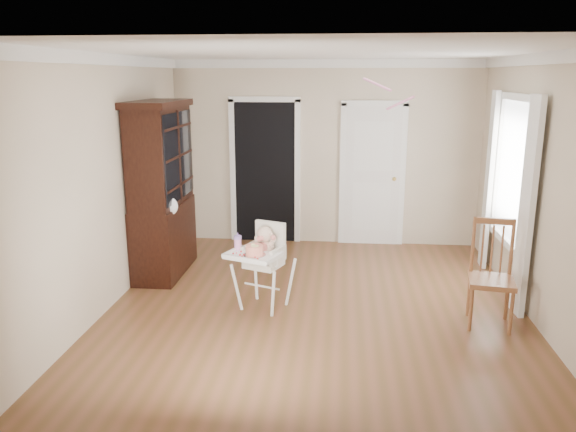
# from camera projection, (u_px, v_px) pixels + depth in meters

# --- Properties ---
(floor) EXTENTS (5.00, 5.00, 0.00)m
(floor) POSITION_uv_depth(u_px,v_px,m) (316.00, 306.00, 6.21)
(floor) COLOR brown
(floor) RESTS_ON ground
(ceiling) EXTENTS (5.00, 5.00, 0.00)m
(ceiling) POSITION_uv_depth(u_px,v_px,m) (319.00, 52.00, 5.55)
(ceiling) COLOR white
(ceiling) RESTS_ON wall_back
(wall_back) EXTENTS (4.50, 0.00, 4.50)m
(wall_back) POSITION_uv_depth(u_px,v_px,m) (325.00, 154.00, 8.29)
(wall_back) COLOR beige
(wall_back) RESTS_ON floor
(wall_left) EXTENTS (0.00, 5.00, 5.00)m
(wall_left) POSITION_uv_depth(u_px,v_px,m) (111.00, 182.00, 6.09)
(wall_left) COLOR beige
(wall_left) RESTS_ON floor
(wall_right) EXTENTS (0.00, 5.00, 5.00)m
(wall_right) POSITION_uv_depth(u_px,v_px,m) (540.00, 190.00, 5.67)
(wall_right) COLOR beige
(wall_right) RESTS_ON floor
(crown_molding) EXTENTS (4.50, 5.00, 0.12)m
(crown_molding) POSITION_uv_depth(u_px,v_px,m) (319.00, 58.00, 5.56)
(crown_molding) COLOR white
(crown_molding) RESTS_ON ceiling
(doorway) EXTENTS (1.06, 0.05, 2.22)m
(doorway) POSITION_uv_depth(u_px,v_px,m) (265.00, 169.00, 8.42)
(doorway) COLOR black
(doorway) RESTS_ON wall_back
(closet_door) EXTENTS (0.96, 0.09, 2.13)m
(closet_door) POSITION_uv_depth(u_px,v_px,m) (372.00, 177.00, 8.28)
(closet_door) COLOR white
(closet_door) RESTS_ON wall_back
(window_right) EXTENTS (0.13, 1.84, 2.30)m
(window_right) POSITION_uv_depth(u_px,v_px,m) (509.00, 182.00, 6.46)
(window_right) COLOR white
(window_right) RESTS_ON wall_right
(high_chair) EXTENTS (0.75, 0.83, 0.96)m
(high_chair) POSITION_uv_depth(u_px,v_px,m) (263.00, 256.00, 6.02)
(high_chair) COLOR white
(high_chair) RESTS_ON floor
(baby) EXTENTS (0.25, 0.25, 0.39)m
(baby) POSITION_uv_depth(u_px,v_px,m) (264.00, 244.00, 6.01)
(baby) COLOR beige
(baby) RESTS_ON high_chair
(cake) EXTENTS (0.24, 0.24, 0.11)m
(cake) POSITION_uv_depth(u_px,v_px,m) (254.00, 250.00, 5.79)
(cake) COLOR silver
(cake) RESTS_ON high_chair
(sippy_cup) EXTENTS (0.08, 0.08, 0.20)m
(sippy_cup) POSITION_uv_depth(u_px,v_px,m) (238.00, 242.00, 5.97)
(sippy_cup) COLOR pink
(sippy_cup) RESTS_ON high_chair
(china_cabinet) EXTENTS (0.58, 1.29, 2.18)m
(china_cabinet) POSITION_uv_depth(u_px,v_px,m) (162.00, 189.00, 7.01)
(china_cabinet) COLOR black
(china_cabinet) RESTS_ON floor
(dining_chair) EXTENTS (0.50, 0.50, 1.08)m
(dining_chair) POSITION_uv_depth(u_px,v_px,m) (491.00, 277.00, 5.65)
(dining_chair) COLOR brown
(dining_chair) RESTS_ON floor
(streamer) EXTENTS (0.31, 0.41, 0.15)m
(streamer) POSITION_uv_depth(u_px,v_px,m) (377.00, 84.00, 6.39)
(streamer) COLOR pink
(streamer) RESTS_ON ceiling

